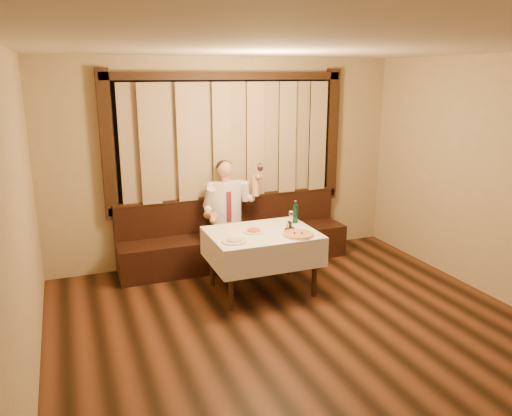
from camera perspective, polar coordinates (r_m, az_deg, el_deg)
name	(u,v)px	position (r m, az deg, el deg)	size (l,w,h in m)	color
room	(289,183)	(5.10, 3.78, 2.90)	(5.01, 6.01, 2.81)	black
banquette	(235,241)	(6.99, -2.46, -3.83)	(3.20, 0.61, 0.94)	black
dining_table	(262,240)	(5.97, 0.70, -3.70)	(1.27, 0.97, 0.76)	black
pizza	(298,234)	(5.81, 4.83, -3.01)	(0.38, 0.38, 0.04)	white
pasta_red	(254,229)	(5.92, -0.26, -2.43)	(0.26, 0.26, 0.09)	white
pasta_cream	(234,238)	(5.58, -2.51, -3.50)	(0.28, 0.28, 0.10)	white
green_bottle	(295,213)	(6.29, 4.51, -0.61)	(0.06, 0.06, 0.29)	#125635
table_wine_glass	(291,214)	(6.25, 4.02, -0.68)	(0.06, 0.06, 0.17)	white
cruet_caddy	(290,227)	(5.99, 3.86, -2.21)	(0.12, 0.08, 0.12)	black
seated_man	(228,207)	(6.72, -3.21, 0.12)	(0.81, 0.61, 1.46)	black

